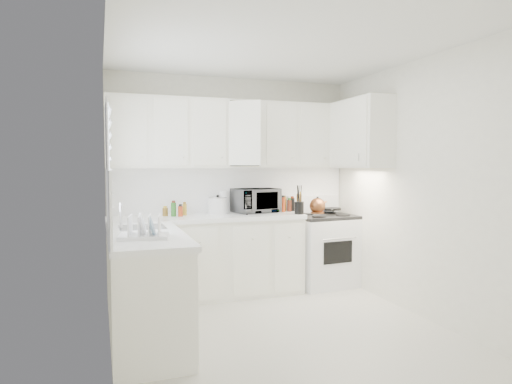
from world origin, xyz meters
name	(u,v)px	position (x,y,z in m)	size (l,w,h in m)	color
floor	(281,331)	(0.00, 0.00, 0.00)	(3.20, 3.20, 0.00)	silver
ceiling	(282,46)	(0.00, 0.00, 2.60)	(3.20, 3.20, 0.00)	white
wall_back	(232,184)	(0.00, 1.60, 1.30)	(3.00, 3.00, 0.00)	white
wall_front	(387,207)	(0.00, -1.60, 1.30)	(3.00, 3.00, 0.00)	white
wall_left	(108,195)	(-1.50, 0.00, 1.30)	(3.20, 3.20, 0.00)	white
wall_right	(418,188)	(1.50, 0.00, 1.30)	(3.20, 3.20, 0.00)	white
window_blinds	(109,164)	(-1.48, 0.35, 1.55)	(0.06, 0.96, 1.06)	white
lower_cabinets_back	(208,258)	(-0.39, 1.30, 0.45)	(2.22, 0.60, 0.90)	white
lower_cabinets_left	(145,289)	(-1.20, 0.20, 0.45)	(0.60, 1.60, 0.90)	white
countertop_back	(207,218)	(-0.39, 1.29, 0.93)	(2.24, 0.64, 0.05)	white
countertop_left	(146,235)	(-1.19, 0.20, 0.93)	(0.64, 1.62, 0.05)	white
backsplash_back	(233,190)	(0.00, 1.59, 1.23)	(2.98, 0.02, 0.55)	white
backsplash_left	(109,202)	(-1.49, 0.20, 1.23)	(0.02, 1.60, 0.55)	white
upper_cabinets_back	(236,168)	(0.00, 1.44, 1.50)	(3.00, 0.33, 0.80)	white
upper_cabinets_right	(360,168)	(1.33, 0.82, 1.50)	(0.33, 0.90, 0.80)	white
sink	(142,215)	(-1.19, 0.55, 1.07)	(0.42, 0.38, 0.30)	gray
stove	(324,241)	(1.12, 1.28, 0.57)	(0.75, 0.61, 1.15)	white
tea_kettle	(317,205)	(0.94, 1.12, 1.05)	(0.24, 0.20, 0.22)	brown
frying_pan	(331,208)	(1.30, 1.44, 0.97)	(0.26, 0.44, 0.04)	black
microwave	(256,198)	(0.25, 1.42, 1.13)	(0.53, 0.29, 0.36)	gray
rice_cooker	(218,204)	(-0.24, 1.41, 1.06)	(0.23, 0.23, 0.23)	white
paper_towel	(224,202)	(-0.15, 1.46, 1.08)	(0.12, 0.12, 0.27)	white
utensil_crock	(299,199)	(0.68, 1.08, 1.13)	(0.12, 0.12, 0.35)	black
dish_rack	(144,225)	(-1.23, -0.09, 1.06)	(0.39, 0.29, 0.21)	white
spice_left_0	(166,210)	(-0.85, 1.42, 1.02)	(0.06, 0.06, 0.13)	olive
spice_left_1	(173,211)	(-0.78, 1.33, 1.02)	(0.06, 0.06, 0.13)	#296C24
spice_left_2	(179,210)	(-0.70, 1.42, 1.02)	(0.06, 0.06, 0.13)	#B23B17
spice_left_3	(187,210)	(-0.62, 1.33, 1.02)	(0.06, 0.06, 0.13)	gold
sauce_right_0	(280,204)	(0.58, 1.46, 1.05)	(0.06, 0.06, 0.19)	#B23B17
sauce_right_1	(286,204)	(0.64, 1.40, 1.05)	(0.06, 0.06, 0.19)	gold
sauce_right_2	(288,203)	(0.69, 1.46, 1.05)	(0.06, 0.06, 0.19)	#5A2819
sauce_right_3	(294,204)	(0.74, 1.40, 1.05)	(0.06, 0.06, 0.19)	black
sauce_right_4	(296,203)	(0.80, 1.46, 1.05)	(0.06, 0.06, 0.19)	olive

